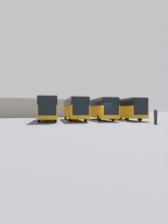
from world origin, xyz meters
TOP-DOWN VIEW (x-y plane):
  - ground_plane at (0.00, 0.00)m, footprint 600.00×600.00m
  - bus_0 at (-6.24, -5.10)m, footprint 4.05×11.62m
  - curb_divider_0 at (-4.16, -3.41)m, footprint 1.10×5.89m
  - bus_1 at (-2.08, -5.79)m, footprint 4.05×11.62m
  - curb_divider_1 at (-0.00, -4.10)m, footprint 1.10×5.89m
  - bus_2 at (2.08, -6.12)m, footprint 4.05×11.62m
  - curb_divider_2 at (4.16, -4.43)m, footprint 1.10×5.89m
  - bus_3 at (6.24, -6.21)m, footprint 4.05×11.62m
  - pedestrian at (-4.21, 4.60)m, footprint 0.48×0.48m
  - station_building at (0.00, -25.20)m, footprint 33.71×11.21m

SIDE VIEW (x-z plane):
  - ground_plane at x=0.00m, z-range 0.00..0.00m
  - curb_divider_0 at x=-4.16m, z-range 0.00..0.15m
  - curb_divider_1 at x=0.00m, z-range 0.00..0.15m
  - curb_divider_2 at x=4.16m, z-range 0.00..0.15m
  - pedestrian at x=-4.21m, z-range 0.07..1.85m
  - bus_0 at x=-6.24m, z-range 0.19..3.60m
  - bus_1 at x=-2.08m, z-range 0.19..3.60m
  - bus_2 at x=2.08m, z-range 0.19..3.60m
  - bus_3 at x=6.24m, z-range 0.19..3.60m
  - station_building at x=0.00m, z-range 0.04..4.38m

